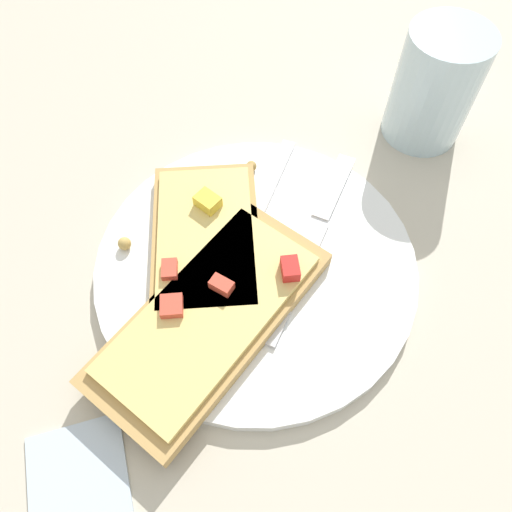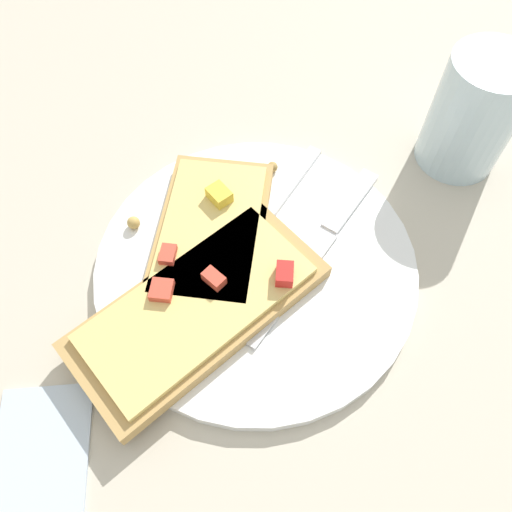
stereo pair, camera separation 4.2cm
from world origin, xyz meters
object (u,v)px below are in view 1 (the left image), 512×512
Objects in this scene: knife at (316,227)px; pizza_slice_corner at (206,239)px; plate at (256,265)px; fork at (247,234)px; drinking_glass at (435,87)px; napkin at (80,508)px; pizza_slice_main at (211,316)px.

knife is 0.98× the size of pizza_slice_corner.
knife is (0.02, -0.06, 0.01)m from plate.
plate is 1.63× the size of knife.
fork is at bearing 0.02° from plate.
fork is (0.03, 0.00, 0.01)m from plate.
drinking_glass reaches higher than knife.
pizza_slice_corner is 0.22m from napkin.
pizza_slice_main is 0.31m from drinking_glass.
pizza_slice_corner reaches higher than plate.
drinking_glass reaches higher than pizza_slice_main.
knife reaches higher than fork.
napkin is (-0.17, 0.23, -0.01)m from knife.
pizza_slice_corner is at bearing -136.43° from pizza_slice_main.
pizza_slice_main is (-0.06, 0.11, 0.01)m from knife.
plate is at bearing -48.57° from napkin.
plate is at bearing -115.28° from pizza_slice_corner.
knife is at bearing 172.59° from pizza_slice_main.
plate is 2.43× the size of napkin.
knife reaches higher than napkin.
knife is 0.10m from pizza_slice_corner.
drinking_glass is (0.11, -0.21, 0.05)m from plate.
pizza_slice_corner is (0.03, 0.04, 0.02)m from plate.
fork is 0.80× the size of pizza_slice_main.
knife is 1.49× the size of napkin.
fork is 1.58× the size of drinking_glass.
fork is 0.04m from pizza_slice_corner.
pizza_slice_corner is (0.07, -0.01, 0.00)m from pizza_slice_main.
drinking_glass is at bearing 162.29° from knife.
drinking_glass is (0.09, -0.25, 0.04)m from pizza_slice_corner.
fork is 0.25m from napkin.
knife is at bearing -83.33° from pizza_slice_corner.
pizza_slice_corner reaches higher than fork.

